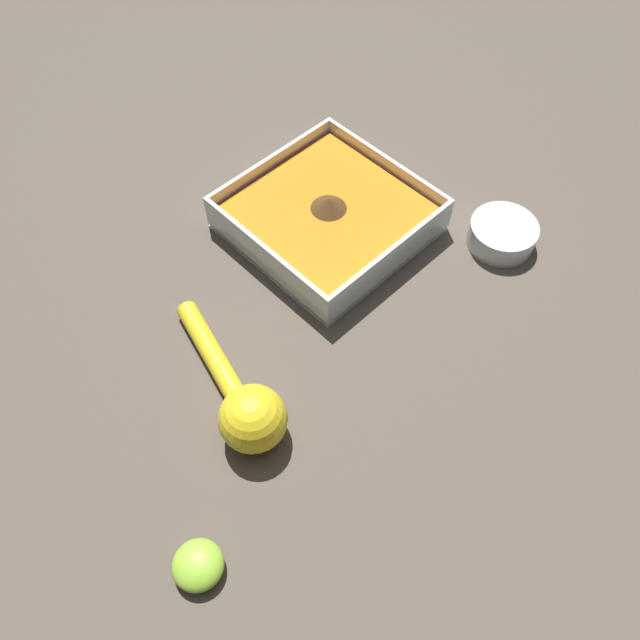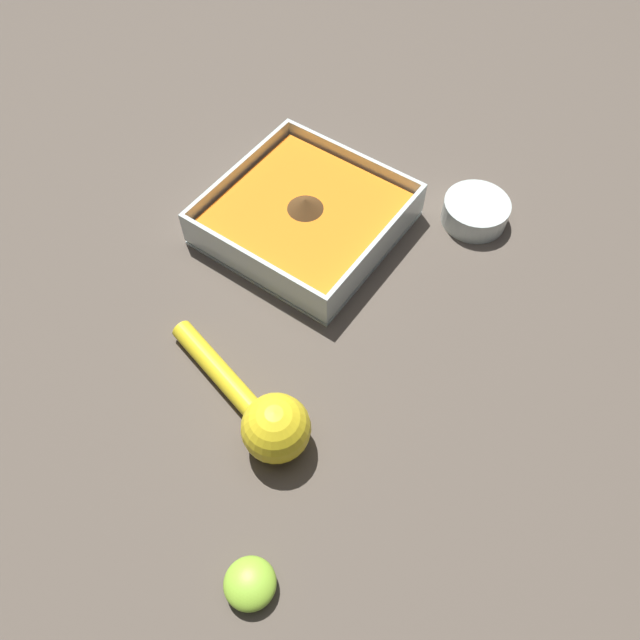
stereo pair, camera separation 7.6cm
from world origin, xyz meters
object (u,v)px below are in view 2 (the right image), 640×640
at_px(square_dish, 306,218).
at_px(lemon_squeezer, 264,417).
at_px(spice_bowl, 475,212).
at_px(lemon_half, 250,583).

distance_m(square_dish, lemon_squeezer, 0.31).
bearing_deg(spice_bowl, square_dish, 129.45).
distance_m(spice_bowl, lemon_squeezer, 0.43).
distance_m(square_dish, spice_bowl, 0.24).
xyz_separation_m(lemon_squeezer, lemon_half, (-0.14, -0.09, -0.02)).
xyz_separation_m(square_dish, spice_bowl, (0.15, -0.19, -0.01)).
relative_size(spice_bowl, lemon_half, 1.77).
bearing_deg(spice_bowl, lemon_half, -174.93).
height_order(square_dish, lemon_half, square_dish).
relative_size(lemon_squeezer, lemon_half, 4.34).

